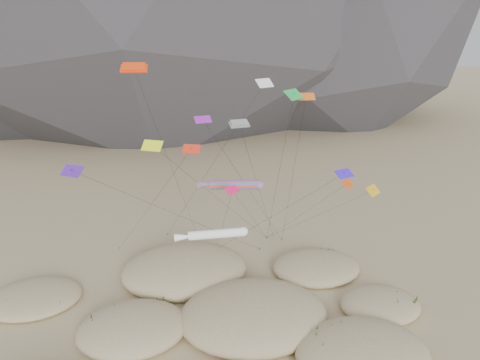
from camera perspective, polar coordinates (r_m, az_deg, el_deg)
name	(u,v)px	position (r m, az deg, el deg)	size (l,w,h in m)	color
ground	(242,347)	(48.89, 0.19, -19.71)	(500.00, 500.00, 0.00)	#CCB789
dunes	(211,321)	(51.11, -3.52, -16.74)	(47.46, 34.74, 3.87)	#CCB789
dune_grass	(234,314)	(51.86, -0.74, -16.01)	(44.16, 26.41, 1.48)	black
kite_stakes	(217,242)	(68.14, -2.82, -7.59)	(23.14, 8.31, 0.30)	#3F2D1E
rainbow_tube_kite	(232,185)	(54.95, -0.97, -0.60)	(7.42, 9.92, 13.08)	#FE451A
white_tube_kite	(213,234)	(48.65, -3.33, -6.62)	(7.53, 19.65, 10.33)	white
orange_parafoil	(135,70)	(54.20, -12.72, 12.97)	(9.32, 9.63, 26.13)	red
multi_parafoil	(240,126)	(52.64, -0.01, 6.66)	(8.96, 10.67, 20.04)	red
delta_kites	(259,146)	(52.80, 2.38, 4.13)	(36.61, 22.43, 23.89)	red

